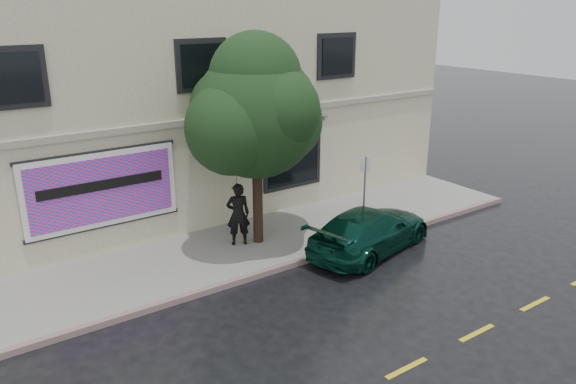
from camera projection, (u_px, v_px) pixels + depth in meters
ground at (302, 297)px, 13.88m from camera, size 90.00×90.00×0.00m
sidewalk at (237, 249)px, 16.38m from camera, size 20.00×3.50×0.15m
curb at (269, 271)px, 15.02m from camera, size 20.00×0.18×0.16m
road_marking at (407, 368)px, 11.16m from camera, size 19.00×0.12×0.01m
building at (152, 104)px, 19.74m from camera, size 20.00×8.12×7.00m
billboard at (102, 190)px, 15.30m from camera, size 4.30×0.16×2.20m
car at (370, 230)px, 16.24m from camera, size 4.79×2.95×1.30m
pedestrian at (238, 214)px, 16.23m from camera, size 0.80×0.67×1.87m
umbrella at (237, 172)px, 15.82m from camera, size 1.16×1.16×0.69m
street_tree at (256, 116)px, 15.51m from camera, size 3.53×3.53×5.56m
sign_pole at (364, 190)px, 16.56m from camera, size 0.30×0.10×2.51m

